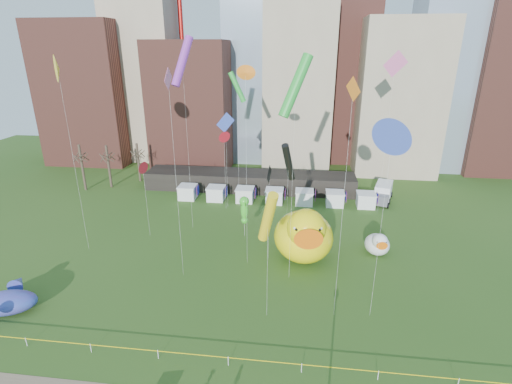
# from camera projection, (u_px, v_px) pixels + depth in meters

# --- Properties ---
(ground) EXTENTS (160.00, 160.00, 0.00)m
(ground) POSITION_uv_depth(u_px,v_px,m) (228.00, 365.00, 31.78)
(ground) COLOR #2C5119
(ground) RESTS_ON ground
(skyline) EXTENTS (101.00, 23.00, 68.00)m
(skyline) POSITION_uv_depth(u_px,v_px,m) (291.00, 63.00, 80.67)
(skyline) COLOR brown
(skyline) RESTS_ON ground
(pavilion) EXTENTS (38.00, 6.00, 3.20)m
(pavilion) POSITION_uv_depth(u_px,v_px,m) (250.00, 181.00, 70.68)
(pavilion) COLOR black
(pavilion) RESTS_ON ground
(vendor_tents) EXTENTS (33.24, 2.80, 2.40)m
(vendor_tents) POSITION_uv_depth(u_px,v_px,m) (274.00, 196.00, 64.71)
(vendor_tents) COLOR white
(vendor_tents) RESTS_ON ground
(bare_trees) EXTENTS (8.44, 6.44, 8.50)m
(bare_trees) POSITION_uv_depth(u_px,v_px,m) (109.00, 166.00, 71.46)
(bare_trees) COLOR #382B21
(bare_trees) RESTS_ON ground
(caution_tape) EXTENTS (50.00, 0.06, 0.90)m
(caution_tape) POSITION_uv_depth(u_px,v_px,m) (228.00, 359.00, 31.54)
(caution_tape) COLOR white
(caution_tape) RESTS_ON ground
(big_duck) EXTENTS (7.98, 10.22, 7.61)m
(big_duck) POSITION_uv_depth(u_px,v_px,m) (304.00, 235.00, 46.30)
(big_duck) COLOR #FFE70D
(big_duck) RESTS_ON ground
(small_duck) EXTENTS (3.28, 4.30, 3.25)m
(small_duck) POSITION_uv_depth(u_px,v_px,m) (378.00, 244.00, 48.32)
(small_duck) COLOR white
(small_duck) RESTS_ON ground
(seahorse_green) EXTENTS (1.43, 1.74, 5.92)m
(seahorse_green) POSITION_uv_depth(u_px,v_px,m) (244.00, 208.00, 52.02)
(seahorse_green) COLOR silver
(seahorse_green) RESTS_ON ground
(seahorse_purple) EXTENTS (1.19, 1.43, 4.59)m
(seahorse_purple) POSITION_uv_depth(u_px,v_px,m) (301.00, 222.00, 50.23)
(seahorse_purple) COLOR silver
(seahorse_purple) RESTS_ON ground
(whale_inflatable) EXTENTS (6.42, 7.38, 2.55)m
(whale_inflatable) POSITION_uv_depth(u_px,v_px,m) (7.00, 301.00, 37.93)
(whale_inflatable) COLOR #503798
(whale_inflatable) RESTS_ON ground
(box_truck) EXTENTS (4.30, 7.19, 2.88)m
(box_truck) POSITION_uv_depth(u_px,v_px,m) (383.00, 192.00, 65.55)
(box_truck) COLOR white
(box_truck) RESTS_ON ground
(kite_0) EXTENTS (0.42, 1.54, 10.59)m
(kite_0) POSITION_uv_depth(u_px,v_px,m) (143.00, 168.00, 50.42)
(kite_0) COLOR silver
(kite_0) RESTS_ON ground
(kite_1) EXTENTS (0.08, 2.09, 22.85)m
(kite_1) POSITION_uv_depth(u_px,v_px,m) (169.00, 88.00, 37.15)
(kite_1) COLOR silver
(kite_1) RESTS_ON ground
(kite_2) EXTENTS (0.38, 2.12, 12.10)m
(kite_2) POSITION_uv_depth(u_px,v_px,m) (269.00, 176.00, 43.99)
(kite_2) COLOR silver
(kite_2) RESTS_ON ground
(kite_3) EXTENTS (2.71, 0.86, 21.38)m
(kite_3) POSITION_uv_depth(u_px,v_px,m) (237.00, 87.00, 57.05)
(kite_3) COLOR silver
(kite_3) RESTS_ON ground
(kite_4) EXTENTS (2.29, 3.33, 13.27)m
(kite_4) POSITION_uv_depth(u_px,v_px,m) (268.00, 218.00, 34.05)
(kite_4) COLOR silver
(kite_4) RESTS_ON ground
(kite_5) EXTENTS (2.48, 1.84, 15.44)m
(kite_5) POSITION_uv_depth(u_px,v_px,m) (226.00, 124.00, 58.55)
(kite_5) COLOR silver
(kite_5) RESTS_ON ground
(kite_6) EXTENTS (1.46, 0.72, 22.97)m
(kite_6) POSITION_uv_depth(u_px,v_px,m) (245.00, 74.00, 39.20)
(kite_6) COLOR silver
(kite_6) RESTS_ON ground
(kite_7) EXTENTS (2.96, 3.60, 26.08)m
(kite_7) POSITION_uv_depth(u_px,v_px,m) (182.00, 61.00, 47.99)
(kite_7) COLOR silver
(kite_7) RESTS_ON ground
(kite_8) EXTENTS (1.05, 1.49, 12.60)m
(kite_8) POSITION_uv_depth(u_px,v_px,m) (224.00, 137.00, 58.75)
(kite_8) COLOR silver
(kite_8) RESTS_ON ground
(kite_9) EXTENTS (2.89, 2.31, 24.31)m
(kite_9) POSITION_uv_depth(u_px,v_px,m) (395.00, 66.00, 53.45)
(kite_9) COLOR silver
(kite_9) RESTS_ON ground
(kite_10) EXTENTS (1.96, 3.04, 14.19)m
(kite_10) POSITION_uv_depth(u_px,v_px,m) (288.00, 162.00, 46.18)
(kite_10) COLOR silver
(kite_10) RESTS_ON ground
(kite_11) EXTENTS (3.52, 2.81, 24.19)m
(kite_11) POSITION_uv_depth(u_px,v_px,m) (296.00, 86.00, 36.51)
(kite_11) COLOR silver
(kite_11) RESTS_ON ground
(kite_12) EXTENTS (2.05, 2.59, 23.90)m
(kite_12) POSITION_uv_depth(u_px,v_px,m) (58.00, 69.00, 42.32)
(kite_12) COLOR silver
(kite_12) RESTS_ON ground
(kite_13) EXTENTS (1.94, 2.72, 19.26)m
(kite_13) POSITION_uv_depth(u_px,v_px,m) (392.00, 137.00, 31.54)
(kite_13) COLOR silver
(kite_13) RESTS_ON ground
(kite_14) EXTENTS (0.97, 1.71, 22.52)m
(kite_14) POSITION_uv_depth(u_px,v_px,m) (352.00, 102.00, 30.52)
(kite_14) COLOR silver
(kite_14) RESTS_ON ground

